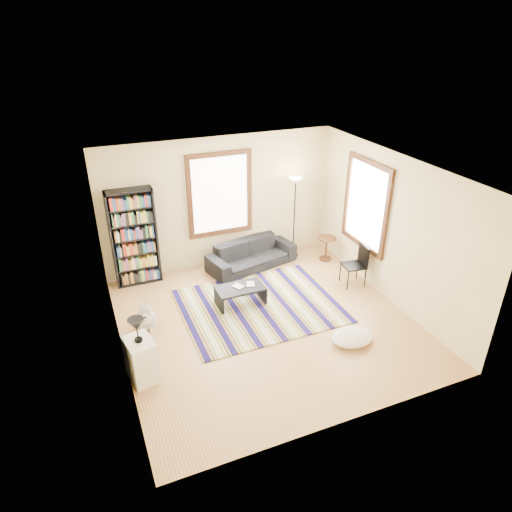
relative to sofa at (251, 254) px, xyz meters
name	(u,v)px	position (x,y,z in m)	size (l,w,h in m)	color
floor	(267,324)	(-0.53, -2.05, -0.34)	(5.00, 5.00, 0.10)	tan
ceiling	(269,168)	(-0.53, -2.05, 2.56)	(5.00, 5.00, 0.10)	white
wall_back	(219,202)	(-0.53, 0.50, 1.11)	(5.00, 0.10, 2.80)	beige
wall_front	(353,342)	(-0.53, -4.60, 1.11)	(5.00, 0.10, 2.80)	beige
wall_left	(109,283)	(-3.08, -2.05, 1.11)	(0.10, 5.00, 2.80)	beige
wall_right	(394,229)	(2.02, -2.05, 1.11)	(0.10, 5.00, 2.80)	beige
window_back	(220,194)	(-0.53, 0.42, 1.31)	(1.20, 0.06, 1.60)	white
window_right	(366,205)	(1.94, -1.25, 1.31)	(0.06, 1.20, 1.60)	white
rug	(259,306)	(-0.46, -1.53, -0.28)	(2.91, 2.33, 0.02)	#130D45
sofa	(251,254)	(0.00, 0.00, 0.00)	(0.77, 1.96, 0.57)	black
bookshelf	(134,238)	(-2.40, 0.27, 0.71)	(0.90, 0.30, 2.00)	black
coffee_table	(240,295)	(-0.75, -1.31, -0.11)	(0.90, 0.50, 0.36)	black
book_a	(235,288)	(-0.85, -1.31, 0.08)	(0.20, 0.15, 0.02)	beige
book_b	(247,284)	(-0.60, -1.26, 0.08)	(0.14, 0.20, 0.02)	beige
floor_cushion	(352,337)	(0.58, -3.11, -0.19)	(0.76, 0.57, 0.19)	white
floor_lamp	(294,218)	(1.06, 0.10, 0.64)	(0.30, 0.30, 1.86)	black
side_table	(326,249)	(1.67, -0.35, -0.02)	(0.40, 0.40, 0.54)	#442011
folding_chair	(354,266)	(1.62, -1.50, 0.14)	(0.42, 0.40, 0.86)	black
white_cabinet	(141,360)	(-2.83, -2.65, 0.06)	(0.38, 0.50, 0.70)	white
table_lamp	(137,330)	(-2.83, -2.65, 0.60)	(0.24, 0.24, 0.38)	black
dog	(145,314)	(-2.56, -1.39, 0.01)	(0.42, 0.59, 0.59)	#B4B4B4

